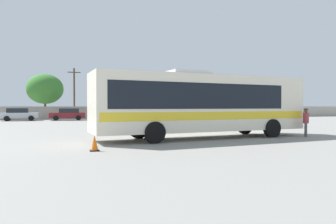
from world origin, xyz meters
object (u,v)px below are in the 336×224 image
(parked_car_second_maroon, at_px, (68,114))
(roadside_tree_midleft, at_px, (107,87))
(utility_pole_far, at_px, (74,92))
(parked_car_third_red, at_px, (112,114))
(parked_car_leftmost_silver, at_px, (19,114))
(parked_car_rightmost_maroon, at_px, (156,114))
(roadside_tree_left, at_px, (45,89))
(roadside_tree_midright, at_px, (183,84))
(traffic_cone_on_apron, at_px, (95,143))
(coach_bus_cream_yellow, at_px, (201,103))
(attendant_by_bus_door, at_px, (306,121))

(parked_car_second_maroon, relative_size, roadside_tree_midleft, 0.61)
(utility_pole_far, height_order, roadside_tree_midleft, utility_pole_far)
(utility_pole_far, bearing_deg, parked_car_third_red, -47.81)
(parked_car_leftmost_silver, relative_size, parked_car_second_maroon, 1.01)
(parked_car_rightmost_maroon, height_order, roadside_tree_left, roadside_tree_left)
(roadside_tree_left, bearing_deg, parked_car_second_maroon, -70.37)
(parked_car_second_maroon, bearing_deg, roadside_tree_midright, 27.03)
(parked_car_leftmost_silver, distance_m, utility_pole_far, 8.53)
(parked_car_leftmost_silver, distance_m, parked_car_second_maroon, 5.73)
(parked_car_second_maroon, xyz_separation_m, utility_pole_far, (0.78, 4.93, 3.01))
(parked_car_second_maroon, distance_m, traffic_cone_on_apron, 28.99)
(coach_bus_cream_yellow, xyz_separation_m, parked_car_rightmost_maroon, (4.09, 25.47, -1.18))
(roadside_tree_midright, relative_size, traffic_cone_on_apron, 12.67)
(roadside_tree_midright, bearing_deg, parked_car_rightmost_maroon, -127.45)
(parked_car_second_maroon, distance_m, parked_car_third_red, 5.54)
(roadside_tree_midleft, xyz_separation_m, roadside_tree_midright, (13.36, 1.52, 0.82))
(parked_car_third_red, bearing_deg, roadside_tree_midleft, 88.23)
(coach_bus_cream_yellow, xyz_separation_m, roadside_tree_left, (-11.01, 35.56, 2.51))
(roadside_tree_left, bearing_deg, attendant_by_bus_door, -64.89)
(attendant_by_bus_door, bearing_deg, parked_car_third_red, 107.03)
(parked_car_leftmost_silver, xyz_separation_m, traffic_cone_on_apron, (7.26, -29.24, -0.50))
(attendant_by_bus_door, xyz_separation_m, parked_car_third_red, (-8.06, 26.32, -0.15))
(traffic_cone_on_apron, bearing_deg, utility_pole_far, 91.28)
(parked_car_third_red, xyz_separation_m, roadside_tree_midleft, (0.27, 8.56, 4.13))
(utility_pole_far, bearing_deg, roadside_tree_midleft, 33.49)
(attendant_by_bus_door, bearing_deg, coach_bus_cream_yellow, 170.68)
(attendant_by_bus_door, height_order, roadside_tree_midleft, roadside_tree_midleft)
(parked_car_second_maroon, bearing_deg, utility_pole_far, 80.99)
(utility_pole_far, distance_m, roadside_tree_midright, 19.11)
(parked_car_leftmost_silver, relative_size, roadside_tree_midleft, 0.61)
(parked_car_leftmost_silver, height_order, parked_car_second_maroon, parked_car_leftmost_silver)
(coach_bus_cream_yellow, height_order, parked_car_third_red, coach_bus_cream_yellow)
(utility_pole_far, bearing_deg, parked_car_leftmost_silver, -144.54)
(attendant_by_bus_door, relative_size, utility_pole_far, 0.22)
(coach_bus_cream_yellow, distance_m, parked_car_rightmost_maroon, 25.82)
(utility_pole_far, bearing_deg, parked_car_rightmost_maroon, -25.29)
(attendant_by_bus_door, xyz_separation_m, utility_pole_far, (-12.81, 31.57, 2.87))
(coach_bus_cream_yellow, bearing_deg, parked_car_second_maroon, 106.24)
(parked_car_leftmost_silver, distance_m, roadside_tree_left, 10.53)
(coach_bus_cream_yellow, distance_m, roadside_tree_left, 37.31)
(parked_car_leftmost_silver, distance_m, roadside_tree_midright, 27.08)
(utility_pole_far, bearing_deg, roadside_tree_left, 130.87)
(parked_car_rightmost_maroon, xyz_separation_m, roadside_tree_midleft, (-5.76, 8.41, 4.14))
(roadside_tree_left, distance_m, roadside_tree_midright, 22.74)
(roadside_tree_left, height_order, traffic_cone_on_apron, roadside_tree_left)
(roadside_tree_midright, bearing_deg, parked_car_third_red, -143.49)
(parked_car_third_red, distance_m, parked_car_rightmost_maroon, 6.02)
(parked_car_third_red, xyz_separation_m, utility_pole_far, (-4.75, 5.24, 3.03))
(coach_bus_cream_yellow, bearing_deg, roadside_tree_midleft, 92.81)
(attendant_by_bus_door, distance_m, roadside_tree_left, 40.54)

